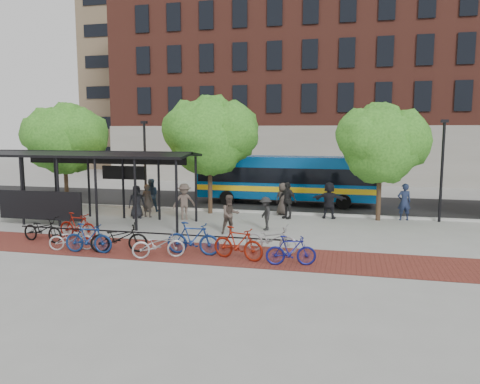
% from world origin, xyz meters
% --- Properties ---
extents(ground, '(160.00, 160.00, 0.00)m').
position_xyz_m(ground, '(0.00, 0.00, 0.00)').
color(ground, '#9E9E99').
rests_on(ground, ground).
extents(asphalt_street, '(160.00, 8.00, 0.01)m').
position_xyz_m(asphalt_street, '(0.00, 8.00, 0.01)').
color(asphalt_street, black).
rests_on(asphalt_street, ground).
extents(curb, '(160.00, 0.25, 0.12)m').
position_xyz_m(curb, '(0.00, 4.00, 0.06)').
color(curb, '#B7B7B2').
rests_on(curb, ground).
extents(brick_strip, '(24.00, 3.00, 0.01)m').
position_xyz_m(brick_strip, '(-2.00, -5.00, 0.00)').
color(brick_strip, maroon).
rests_on(brick_strip, ground).
extents(bike_rack_rail, '(12.00, 0.05, 0.95)m').
position_xyz_m(bike_rack_rail, '(-3.30, -4.10, 0.00)').
color(bike_rack_rail, black).
rests_on(bike_rack_rail, ground).
extents(building_brick, '(55.00, 14.00, 20.00)m').
position_xyz_m(building_brick, '(10.00, 26.00, 10.00)').
color(building_brick, brown).
rests_on(building_brick, ground).
extents(building_tower, '(22.00, 22.00, 30.00)m').
position_xyz_m(building_tower, '(-16.00, 40.00, 15.00)').
color(building_tower, '#7A664C').
rests_on(building_tower, ground).
extents(bus_shelter, '(10.60, 3.07, 3.60)m').
position_xyz_m(bus_shelter, '(-8.13, -0.48, 3.00)').
color(bus_shelter, black).
rests_on(bus_shelter, ground).
extents(tree_a, '(4.90, 4.00, 6.18)m').
position_xyz_m(tree_a, '(-11.91, 3.35, 4.24)').
color(tree_a, '#382619').
rests_on(tree_a, ground).
extents(tree_b, '(5.15, 4.20, 6.47)m').
position_xyz_m(tree_b, '(-2.90, 3.35, 4.46)').
color(tree_b, '#382619').
rests_on(tree_b, ground).
extents(tree_c, '(4.66, 3.80, 5.92)m').
position_xyz_m(tree_c, '(6.09, 3.35, 4.05)').
color(tree_c, '#382619').
rests_on(tree_c, ground).
extents(lamp_post_left, '(0.35, 0.20, 5.12)m').
position_xyz_m(lamp_post_left, '(-7.00, 3.60, 2.75)').
color(lamp_post_left, black).
rests_on(lamp_post_left, ground).
extents(lamp_post_right, '(0.35, 0.20, 5.12)m').
position_xyz_m(lamp_post_right, '(9.00, 3.60, 2.75)').
color(lamp_post_right, black).
rests_on(lamp_post_right, ground).
extents(bus, '(11.12, 2.81, 2.99)m').
position_xyz_m(bus, '(0.69, 7.54, 1.72)').
color(bus, '#07488D').
rests_on(bus, ground).
extents(bike_0, '(2.12, 1.05, 1.07)m').
position_xyz_m(bike_0, '(-7.77, -4.81, 0.53)').
color(bike_0, black).
rests_on(bike_0, ground).
extents(bike_1, '(1.93, 0.77, 1.13)m').
position_xyz_m(bike_1, '(-6.68, -3.97, 0.56)').
color(bike_1, maroon).
rests_on(bike_1, ground).
extents(bike_2, '(1.81, 1.08, 0.90)m').
position_xyz_m(bike_2, '(-5.82, -5.74, 0.45)').
color(bike_2, '#B5B5B7').
rests_on(bike_2, ground).
extents(bike_3, '(1.91, 0.64, 1.13)m').
position_xyz_m(bike_3, '(-4.97, -5.95, 0.56)').
color(bike_3, navy).
rests_on(bike_3, ground).
extents(bike_4, '(2.26, 1.36, 1.12)m').
position_xyz_m(bike_4, '(-3.89, -5.61, 0.56)').
color(bike_4, black).
rests_on(bike_4, ground).
extents(bike_6, '(2.00, 1.38, 1.00)m').
position_xyz_m(bike_6, '(-2.13, -5.99, 0.50)').
color(bike_6, '#AFAFB2').
rests_on(bike_6, ground).
extents(bike_7, '(2.06, 0.60, 1.23)m').
position_xyz_m(bike_7, '(-1.05, -5.29, 0.62)').
color(bike_7, navy).
rests_on(bike_7, ground).
extents(bike_9, '(2.06, 1.07, 1.19)m').
position_xyz_m(bike_9, '(0.73, -5.55, 0.60)').
color(bike_9, maroon).
rests_on(bike_9, ground).
extents(bike_10, '(2.16, 1.10, 1.08)m').
position_xyz_m(bike_10, '(1.72, -4.32, 0.54)').
color(bike_10, '#979799').
rests_on(bike_10, ground).
extents(bike_11, '(1.79, 0.83, 1.04)m').
position_xyz_m(bike_11, '(2.65, -5.84, 0.52)').
color(bike_11, navy).
rests_on(bike_11, ground).
extents(pedestrian_0, '(1.01, 0.92, 1.74)m').
position_xyz_m(pedestrian_0, '(-6.34, 1.01, 0.87)').
color(pedestrian_0, black).
rests_on(pedestrian_0, ground).
extents(pedestrian_1, '(0.71, 0.53, 1.77)m').
position_xyz_m(pedestrian_1, '(-5.91, 1.41, 0.89)').
color(pedestrian_1, '#3F3932').
rests_on(pedestrian_1, ground).
extents(pedestrian_2, '(1.13, 1.04, 1.88)m').
position_xyz_m(pedestrian_2, '(-6.46, 3.04, 0.94)').
color(pedestrian_2, '#20324B').
rests_on(pedestrian_2, ground).
extents(pedestrian_3, '(1.40, 1.18, 1.88)m').
position_xyz_m(pedestrian_3, '(-3.75, 1.18, 0.94)').
color(pedestrian_3, brown).
rests_on(pedestrian_3, ground).
extents(pedestrian_4, '(1.20, 1.00, 1.92)m').
position_xyz_m(pedestrian_4, '(1.38, 2.72, 0.96)').
color(pedestrian_4, black).
rests_on(pedestrian_4, ground).
extents(pedestrian_5, '(1.83, 0.68, 1.94)m').
position_xyz_m(pedestrian_5, '(3.51, 3.26, 0.97)').
color(pedestrian_5, black).
rests_on(pedestrian_5, ground).
extents(pedestrian_6, '(0.99, 0.80, 1.76)m').
position_xyz_m(pedestrian_6, '(0.99, 3.80, 0.88)').
color(pedestrian_6, '#413934').
rests_on(pedestrian_6, ground).
extents(pedestrian_7, '(0.78, 0.60, 1.91)m').
position_xyz_m(pedestrian_7, '(7.29, 3.64, 0.95)').
color(pedestrian_7, '#1E2846').
rests_on(pedestrian_7, ground).
extents(pedestrian_8, '(1.08, 1.02, 1.75)m').
position_xyz_m(pedestrian_8, '(-0.61, -1.50, 0.88)').
color(pedestrian_8, '#4D4139').
rests_on(pedestrian_8, ground).
extents(pedestrian_9, '(0.94, 1.15, 1.55)m').
position_xyz_m(pedestrian_9, '(0.79, -0.38, 0.78)').
color(pedestrian_9, black).
rests_on(pedestrian_9, ground).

